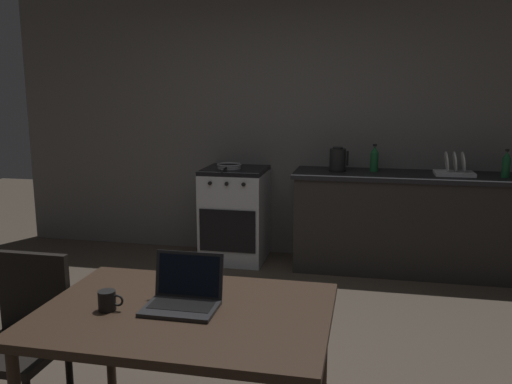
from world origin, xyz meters
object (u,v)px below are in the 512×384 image
Objects in this scene: dining_table at (185,323)px; frying_pan at (229,166)px; coffee_mug at (108,300)px; bottle_b at (374,159)px; electric_kettle at (338,160)px; stove_oven at (235,214)px; chair at (24,333)px; bottle at (506,164)px; laptop at (183,297)px; dish_rack at (454,170)px.

dining_table is 3.09× the size of frying_pan.
bottle_b is at bearing 69.35° from coffee_mug.
electric_kettle is at bearing 1.59° from frying_pan.
stove_oven is 1.14m from electric_kettle.
chair is at bearing -96.09° from frying_pan.
chair is at bearing -97.03° from stove_oven.
bottle_b is at bearing 173.37° from bottle.
laptop reaches higher than chair.
stove_oven is at bearing -179.93° from dish_rack.
dish_rack reaches higher than frying_pan.
bottle is (1.96, 2.83, 0.26)m from laptop.
electric_kettle is 1.04m from frying_pan.
dish_rack is (2.38, 2.85, 0.46)m from chair.
laptop is at bearing -79.39° from frying_pan.
chair is at bearing 166.37° from coffee_mug.
laptop is at bearing -124.70° from bottle.
laptop is 1.40× the size of electric_kettle.
electric_kettle is 3.10m from coffee_mug.
dish_rack reaches higher than dining_table.
bottle_b is at bearing 3.56° from stove_oven.
bottle_b reaches higher than frying_pan.
laptop reaches higher than coffee_mug.
laptop is 0.77× the size of frying_pan.
dining_table is 5.17× the size of bottle.
bottle reaches higher than stove_oven.
electric_kettle is (0.99, 0.00, 0.57)m from stove_oven.
dining_table is at bearing 12.92° from coffee_mug.
chair is at bearing -115.17° from electric_kettle.
laptop is 0.33m from coffee_mug.
bottle_b reaches higher than dish_rack.
bottle is 2.12× the size of coffee_mug.
dining_table is at bearing -124.26° from bottle.
stove_oven reaches higher than dining_table.
bottle is at bearing -6.63° from bottle_b.
dish_rack is 1.34× the size of bottle_b.
coffee_mug is at bearing -167.08° from dining_table.
dish_rack is at bearing 62.25° from dining_table.
electric_kettle is (1.34, 2.85, 0.52)m from chair.
stove_oven is 3.71× the size of bottle.
frying_pan reaches higher than dining_table.
electric_kettle is at bearing 76.53° from laptop.
dining_table is 2.94m from frying_pan.
stove_oven is 2.09m from dish_rack.
laptop is (0.48, -2.88, 0.31)m from stove_oven.
bottle_b is (-0.70, 0.08, 0.07)m from dish_rack.
coffee_mug is at bearing -110.65° from bottle_b.
dish_rack reaches higher than chair.
electric_kettle is at bearing 80.40° from dining_table.
electric_kettle is 0.55× the size of frying_pan.
frying_pan is 2.08m from dish_rack.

